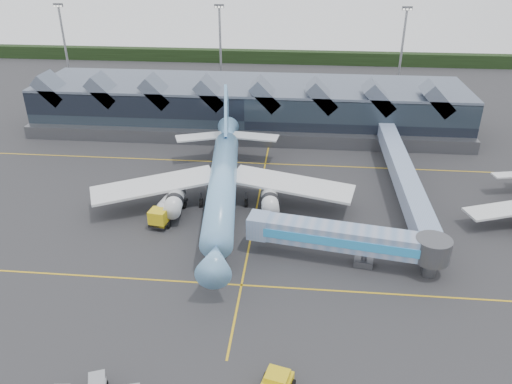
# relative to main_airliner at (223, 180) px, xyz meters

# --- Properties ---
(ground) EXTENTS (260.00, 260.00, 0.00)m
(ground) POSITION_rel_main_airliner_xyz_m (5.14, -11.47, -4.38)
(ground) COLOR #272729
(ground) RESTS_ON ground
(taxi_stripes) EXTENTS (120.00, 60.00, 0.01)m
(taxi_stripes) POSITION_rel_main_airliner_xyz_m (5.14, -1.47, -4.38)
(taxi_stripes) COLOR gold
(taxi_stripes) RESTS_ON ground
(tree_line_far) EXTENTS (260.00, 4.00, 4.00)m
(tree_line_far) POSITION_rel_main_airliner_xyz_m (5.14, 98.53, -2.38)
(tree_line_far) COLOR black
(tree_line_far) RESTS_ON ground
(terminal) EXTENTS (90.00, 22.25, 12.52)m
(terminal) POSITION_rel_main_airliner_xyz_m (0.07, 35.88, 0.50)
(terminal) COLOR black
(terminal) RESTS_ON ground
(light_masts) EXTENTS (132.40, 42.56, 22.45)m
(light_masts) POSITION_rel_main_airliner_xyz_m (26.14, 51.33, 8.11)
(light_masts) COLOR gray
(light_masts) RESTS_ON ground
(main_airliner) EXTENTS (40.15, 46.44, 14.91)m
(main_airliner) POSITION_rel_main_airliner_xyz_m (0.00, 0.00, 0.00)
(main_airliner) COLOR #68ABD4
(main_airliner) RESTS_ON ground
(jet_bridge) EXTENTS (24.96, 7.55, 5.20)m
(jet_bridge) POSITION_rel_main_airliner_xyz_m (18.90, -13.64, -0.90)
(jet_bridge) COLOR #6B88B2
(jet_bridge) RESTS_ON ground
(fuel_truck) EXTENTS (3.91, 9.82, 3.26)m
(fuel_truck) POSITION_rel_main_airliner_xyz_m (-7.50, -3.93, -2.55)
(fuel_truck) COLOR black
(fuel_truck) RESTS_ON ground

